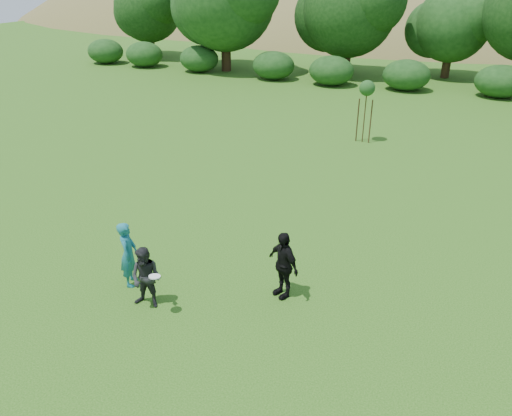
# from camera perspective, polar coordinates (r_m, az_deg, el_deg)

# --- Properties ---
(ground) EXTENTS (120.00, 120.00, 0.00)m
(ground) POSITION_cam_1_polar(r_m,az_deg,el_deg) (12.59, -5.55, -10.00)
(ground) COLOR #19470C
(ground) RESTS_ON ground
(player_teal) EXTENTS (0.64, 0.75, 1.74)m
(player_teal) POSITION_cam_1_polar(r_m,az_deg,el_deg) (12.94, -14.38, -5.11)
(player_teal) COLOR #1A6876
(player_teal) RESTS_ON ground
(player_grey) EXTENTS (0.81, 0.66, 1.56)m
(player_grey) POSITION_cam_1_polar(r_m,az_deg,el_deg) (12.07, -12.44, -7.82)
(player_grey) COLOR black
(player_grey) RESTS_ON ground
(player_black) EXTENTS (1.10, 0.89, 1.75)m
(player_black) POSITION_cam_1_polar(r_m,az_deg,el_deg) (12.12, 3.11, -6.47)
(player_black) COLOR black
(player_black) RESTS_ON ground
(frisbee) EXTENTS (0.27, 0.27, 0.06)m
(frisbee) POSITION_cam_1_polar(r_m,az_deg,el_deg) (11.57, -11.51, -7.68)
(frisbee) COLOR white
(frisbee) RESTS_ON ground
(sapling) EXTENTS (0.70, 0.70, 2.85)m
(sapling) POSITION_cam_1_polar(r_m,az_deg,el_deg) (23.38, 12.57, 13.04)
(sapling) COLOR #3A2616
(sapling) RESTS_ON ground
(hillside) EXTENTS (150.00, 72.00, 52.00)m
(hillside) POSITION_cam_1_polar(r_m,az_deg,el_deg) (79.87, 19.05, 10.40)
(hillside) COLOR olive
(hillside) RESTS_ON ground
(tree_row) EXTENTS (53.92, 10.38, 9.62)m
(tree_row) POSITION_cam_1_polar(r_m,az_deg,el_deg) (37.65, 21.99, 20.32)
(tree_row) COLOR #3A2616
(tree_row) RESTS_ON ground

